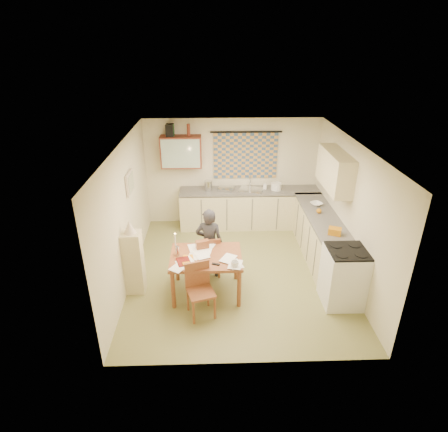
{
  "coord_description": "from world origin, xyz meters",
  "views": [
    {
      "loc": [
        -0.46,
        -6.05,
        4.09
      ],
      "look_at": [
        -0.26,
        0.2,
        1.1
      ],
      "focal_mm": 30.0,
      "sensor_mm": 36.0,
      "label": 1
    }
  ],
  "objects_px": {
    "chair_far": "(209,263)",
    "dining_table": "(206,274)",
    "person": "(209,243)",
    "stove": "(344,277)",
    "counter_back": "(251,208)",
    "shelf_stand": "(134,263)",
    "counter_right": "(323,243)"
  },
  "relations": [
    {
      "from": "counter_back",
      "to": "dining_table",
      "type": "distance_m",
      "value": 2.77
    },
    {
      "from": "counter_back",
      "to": "chair_far",
      "type": "xyz_separation_m",
      "value": [
        -0.97,
        -2.02,
        -0.19
      ]
    },
    {
      "from": "counter_back",
      "to": "shelf_stand",
      "type": "relative_size",
      "value": 2.83
    },
    {
      "from": "counter_right",
      "to": "shelf_stand",
      "type": "xyz_separation_m",
      "value": [
        -3.54,
        -0.81,
        0.13
      ]
    },
    {
      "from": "chair_far",
      "to": "shelf_stand",
      "type": "xyz_separation_m",
      "value": [
        -1.3,
        -0.47,
        0.32
      ]
    },
    {
      "from": "stove",
      "to": "chair_far",
      "type": "distance_m",
      "value": 2.42
    },
    {
      "from": "stove",
      "to": "shelf_stand",
      "type": "bearing_deg",
      "value": 173.22
    },
    {
      "from": "counter_right",
      "to": "dining_table",
      "type": "bearing_deg",
      "value": -158.64
    },
    {
      "from": "counter_right",
      "to": "chair_far",
      "type": "xyz_separation_m",
      "value": [
        -2.24,
        -0.34,
        -0.19
      ]
    },
    {
      "from": "stove",
      "to": "chair_far",
      "type": "height_order",
      "value": "stove"
    },
    {
      "from": "counter_right",
      "to": "stove",
      "type": "distance_m",
      "value": 1.23
    },
    {
      "from": "counter_right",
      "to": "shelf_stand",
      "type": "relative_size",
      "value": 2.53
    },
    {
      "from": "chair_far",
      "to": "dining_table",
      "type": "bearing_deg",
      "value": 77.48
    },
    {
      "from": "stove",
      "to": "dining_table",
      "type": "distance_m",
      "value": 2.32
    },
    {
      "from": "counter_back",
      "to": "shelf_stand",
      "type": "bearing_deg",
      "value": -132.44
    },
    {
      "from": "chair_far",
      "to": "person",
      "type": "distance_m",
      "value": 0.42
    },
    {
      "from": "stove",
      "to": "shelf_stand",
      "type": "height_order",
      "value": "shelf_stand"
    },
    {
      "from": "person",
      "to": "dining_table",
      "type": "bearing_deg",
      "value": 92.36
    },
    {
      "from": "stove",
      "to": "dining_table",
      "type": "xyz_separation_m",
      "value": [
        -2.29,
        0.33,
        -0.13
      ]
    },
    {
      "from": "dining_table",
      "to": "shelf_stand",
      "type": "xyz_separation_m",
      "value": [
        -1.25,
        0.09,
        0.2
      ]
    },
    {
      "from": "stove",
      "to": "dining_table",
      "type": "height_order",
      "value": "stove"
    },
    {
      "from": "stove",
      "to": "person",
      "type": "bearing_deg",
      "value": 158.52
    },
    {
      "from": "counter_back",
      "to": "stove",
      "type": "bearing_deg",
      "value": -66.43
    },
    {
      "from": "counter_right",
      "to": "stove",
      "type": "relative_size",
      "value": 2.91
    },
    {
      "from": "person",
      "to": "shelf_stand",
      "type": "xyz_separation_m",
      "value": [
        -1.3,
        -0.46,
        -0.1
      ]
    },
    {
      "from": "chair_far",
      "to": "counter_right",
      "type": "bearing_deg",
      "value": -178.72
    },
    {
      "from": "chair_far",
      "to": "shelf_stand",
      "type": "bearing_deg",
      "value": 12.47
    },
    {
      "from": "counter_back",
      "to": "person",
      "type": "height_order",
      "value": "person"
    },
    {
      "from": "dining_table",
      "to": "person",
      "type": "relative_size",
      "value": 0.88
    },
    {
      "from": "counter_right",
      "to": "shelf_stand",
      "type": "bearing_deg",
      "value": -167.16
    },
    {
      "from": "dining_table",
      "to": "shelf_stand",
      "type": "height_order",
      "value": "shelf_stand"
    },
    {
      "from": "dining_table",
      "to": "person",
      "type": "distance_m",
      "value": 0.63
    }
  ]
}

